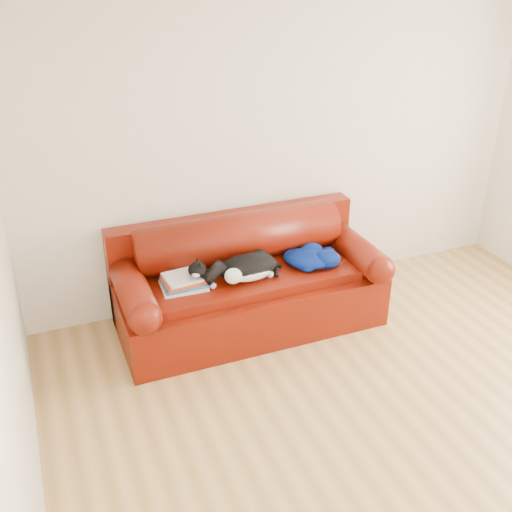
{
  "coord_description": "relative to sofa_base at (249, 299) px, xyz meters",
  "views": [
    {
      "loc": [
        -2.02,
        -2.39,
        2.78
      ],
      "look_at": [
        -0.52,
        1.35,
        0.7
      ],
      "focal_mm": 42.0,
      "sensor_mm": 36.0,
      "label": 1
    }
  ],
  "objects": [
    {
      "name": "cat",
      "position": [
        -0.06,
        -0.12,
        0.36
      ],
      "size": [
        0.68,
        0.43,
        0.24
      ],
      "rotation": [
        0.0,
        0.0,
        0.42
      ],
      "color": "black",
      "rests_on": "sofa_base"
    },
    {
      "name": "ground",
      "position": [
        0.52,
        -1.49,
        -0.24
      ],
      "size": [
        4.5,
        4.5,
        0.0
      ],
      "primitive_type": "plane",
      "color": "olive",
      "rests_on": "ground"
    },
    {
      "name": "book_stack",
      "position": [
        -0.55,
        -0.06,
        0.31
      ],
      "size": [
        0.35,
        0.27,
        0.1
      ],
      "rotation": [
        0.0,
        0.0,
        0.03
      ],
      "color": "beige",
      "rests_on": "sofa_base"
    },
    {
      "name": "sofa_back",
      "position": [
        0.0,
        0.24,
        0.3
      ],
      "size": [
        2.1,
        1.01,
        0.88
      ],
      "color": "#3E0E02",
      "rests_on": "ground"
    },
    {
      "name": "room_shell",
      "position": [
        0.64,
        -1.48,
        1.43
      ],
      "size": [
        4.52,
        4.02,
        2.61
      ],
      "color": "beige",
      "rests_on": "ground"
    },
    {
      "name": "blanket",
      "position": [
        0.5,
        -0.08,
        0.32
      ],
      "size": [
        0.47,
        0.45,
        0.14
      ],
      "rotation": [
        0.0,
        0.0,
        -0.27
      ],
      "color": "#020F3F",
      "rests_on": "sofa_base"
    },
    {
      "name": "sofa_base",
      "position": [
        0.0,
        0.0,
        0.0
      ],
      "size": [
        2.1,
        0.9,
        0.5
      ],
      "color": "#3E0E02",
      "rests_on": "ground"
    }
  ]
}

